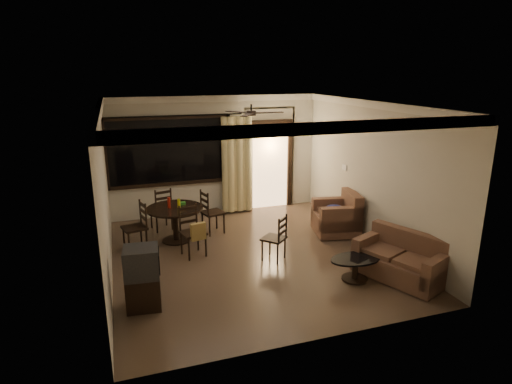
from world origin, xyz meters
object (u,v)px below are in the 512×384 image
object	(u,v)px
dining_chair_east	(213,220)
side_chair	(274,246)
armchair	(339,217)
dining_chair_north	(162,217)
sofa	(402,261)
dining_chair_south	(194,240)
dining_chair_west	(136,236)
dining_table	(175,215)
coffee_table	(355,265)
tv_cabinet	(143,278)

from	to	relation	value
dining_chair_east	side_chair	distance (m)	1.85
armchair	dining_chair_east	bearing A→B (deg)	172.75
dining_chair_north	armchair	bearing A→B (deg)	143.78
sofa	dining_chair_east	bearing A→B (deg)	107.15
dining_chair_south	dining_chair_north	size ratio (longest dim) A/B	1.00
sofa	armchair	world-z (taller)	armchair
dining_chair_west	armchair	size ratio (longest dim) A/B	0.93
dining_table	dining_chair_west	size ratio (longest dim) A/B	1.20
dining_chair_east	sofa	xyz separation A→B (m)	(2.53, -3.01, 0.02)
dining_chair_west	dining_chair_south	distance (m)	1.19
dining_chair_south	dining_chair_north	xyz separation A→B (m)	(-0.41, 1.59, -0.02)
coffee_table	side_chair	world-z (taller)	side_chair
armchair	side_chair	distance (m)	1.95
dining_chair_south	tv_cabinet	bearing A→B (deg)	-137.44
dining_chair_south	armchair	size ratio (longest dim) A/B	0.93
dining_chair_west	coffee_table	xyz separation A→B (m)	(3.37, -2.42, -0.02)
dining_chair_west	sofa	size ratio (longest dim) A/B	0.59
dining_chair_east	side_chair	bearing A→B (deg)	-169.74
dining_chair_east	coffee_table	distance (m)	3.34
dining_chair_south	side_chair	world-z (taller)	dining_chair_south
sofa	side_chair	size ratio (longest dim) A/B	1.85
dining_table	armchair	size ratio (longest dim) A/B	1.11
dining_chair_east	coffee_table	bearing A→B (deg)	-162.51
dining_chair_east	side_chair	world-z (taller)	dining_chair_east
coffee_table	side_chair	bearing A→B (deg)	130.69
dining_chair_east	coffee_table	xyz separation A→B (m)	(1.77, -2.83, -0.02)
dining_table	dining_chair_north	distance (m)	0.83
dining_chair_north	sofa	bearing A→B (deg)	120.32
dining_chair_south	coffee_table	xyz separation A→B (m)	(2.36, -1.80, -0.05)
sofa	side_chair	distance (m)	2.21
dining_chair_south	armchair	xyz separation A→B (m)	(3.13, 0.18, 0.06)
dining_chair_north	coffee_table	xyz separation A→B (m)	(2.77, -3.39, -0.02)
sofa	dining_chair_north	bearing A→B (deg)	111.89
sofa	side_chair	xyz separation A→B (m)	(-1.76, 1.34, -0.05)
dining_table	sofa	distance (m)	4.37
dining_chair_west	tv_cabinet	world-z (taller)	dining_chair_west
dining_chair_west	dining_chair_east	world-z (taller)	same
coffee_table	side_chair	distance (m)	1.53
coffee_table	dining_chair_west	bearing A→B (deg)	144.38
tv_cabinet	coffee_table	xyz separation A→B (m)	(3.38, -0.22, -0.21)
dining_table	side_chair	bearing A→B (deg)	-42.93
side_chair	sofa	bearing A→B (deg)	99.58
dining_chair_north	coffee_table	world-z (taller)	dining_chair_north
dining_table	dining_chair_north	size ratio (longest dim) A/B	1.20
dining_chair_south	tv_cabinet	size ratio (longest dim) A/B	1.01
dining_chair_north	side_chair	world-z (taller)	dining_chair_north
tv_cabinet	armchair	bearing A→B (deg)	28.35
dining_table	dining_chair_east	xyz separation A→B (m)	(0.81, 0.21, -0.28)
dining_chair_west	dining_chair_south	world-z (taller)	same
dining_table	dining_chair_south	distance (m)	0.90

